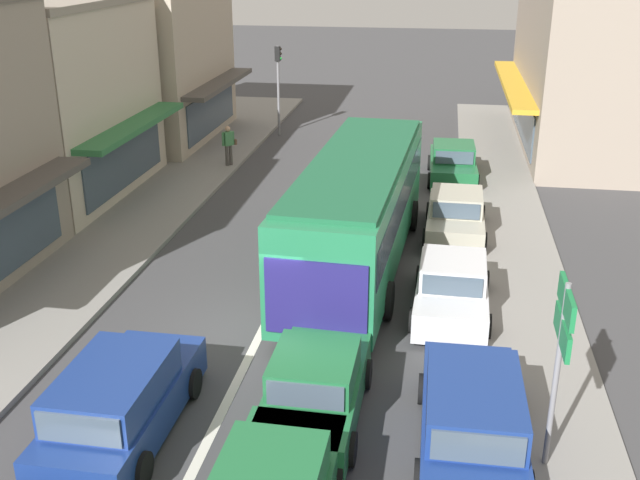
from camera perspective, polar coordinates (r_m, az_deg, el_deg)
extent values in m
plane|color=#3F3F42|center=(17.96, -4.58, -7.16)|extent=(140.00, 140.00, 0.00)
cube|color=silver|center=(21.45, -2.07, -2.08)|extent=(0.20, 28.00, 0.01)
cube|color=gray|center=(25.30, -16.44, 0.95)|extent=(5.20, 44.00, 0.14)
cube|color=gray|center=(23.02, 14.26, -0.92)|extent=(2.80, 44.00, 0.12)
cube|color=#4C4742|center=(20.07, -23.21, 2.66)|extent=(1.10, 7.75, 0.20)
cube|color=beige|center=(28.68, -20.72, 9.65)|extent=(6.09, 8.15, 6.69)
cube|color=#2D703D|center=(27.26, -14.07, 8.44)|extent=(1.10, 7.50, 0.20)
cube|color=#425160|center=(27.74, -14.63, 5.83)|extent=(0.06, 6.52, 1.80)
cube|color=gray|center=(28.25, -21.68, 16.51)|extent=(6.25, 8.15, 0.24)
cube|color=#B2A38E|center=(36.30, -14.10, 13.77)|extent=(7.16, 8.60, 8.09)
cube|color=#4C4742|center=(35.13, -7.71, 11.74)|extent=(1.10, 7.91, 0.20)
cube|color=#425160|center=(35.50, -8.26, 9.68)|extent=(0.06, 6.88, 1.80)
cube|color=gray|center=(36.28, 21.92, 13.49)|extent=(7.85, 13.90, 8.85)
cube|color=gold|center=(35.87, 14.58, 11.46)|extent=(1.10, 12.79, 0.20)
cube|color=#425160|center=(36.15, 15.06, 9.38)|extent=(0.06, 11.12, 1.80)
cube|color=#237A4C|center=(20.86, 2.91, 2.39)|extent=(3.04, 10.91, 2.70)
cube|color=#425160|center=(20.73, 2.93, 3.44)|extent=(3.06, 10.48, 0.90)
cube|color=navy|center=(16.01, -0.33, -4.57)|extent=(2.25, 0.17, 1.76)
cube|color=#1A5B39|center=(20.44, 2.99, 6.12)|extent=(2.87, 10.04, 0.12)
cylinder|color=black|center=(24.60, 1.28, 2.30)|extent=(0.31, 0.97, 0.96)
cylinder|color=black|center=(24.28, 7.08, 1.87)|extent=(0.31, 0.97, 0.96)
cylinder|color=black|center=(18.90, -2.40, -3.92)|extent=(0.31, 0.97, 0.96)
cylinder|color=black|center=(18.48, 5.15, -4.62)|extent=(0.31, 0.97, 0.96)
cube|color=#1E6638|center=(14.75, -0.36, -11.76)|extent=(1.75, 4.21, 0.72)
cube|color=#1E6638|center=(14.32, -0.43, -9.78)|extent=(1.57, 1.81, 0.60)
cube|color=#425160|center=(15.10, 0.19, -7.98)|extent=(1.44, 0.07, 0.51)
cube|color=#425160|center=(13.55, -1.14, -11.77)|extent=(1.40, 0.07, 0.48)
cylinder|color=black|center=(16.05, -2.62, -9.61)|extent=(0.18, 0.62, 0.62)
cylinder|color=black|center=(15.81, 3.58, -10.15)|extent=(0.18, 0.62, 0.62)
cylinder|color=black|center=(14.02, -4.88, -14.87)|extent=(0.18, 0.62, 0.62)
cylinder|color=black|center=(13.75, 2.35, -15.63)|extent=(0.18, 0.62, 0.62)
cube|color=#1E6638|center=(11.82, -3.86, -17.59)|extent=(1.59, 1.82, 0.60)
cube|color=#425160|center=(12.52, -2.82, -14.98)|extent=(1.44, 0.08, 0.51)
cylinder|color=black|center=(13.56, -6.02, -16.35)|extent=(0.19, 0.62, 0.62)
cylinder|color=black|center=(13.26, 1.49, -17.24)|extent=(0.19, 0.62, 0.62)
cube|color=navy|center=(14.83, -14.67, -12.32)|extent=(1.79, 4.51, 0.76)
cube|color=navy|center=(14.19, -15.51, -10.65)|extent=(1.66, 2.61, 0.68)
cube|color=#425160|center=(15.21, -13.47, -8.10)|extent=(1.51, 0.07, 0.58)
cube|color=#425160|center=(13.22, -17.91, -13.58)|extent=(1.48, 0.07, 0.54)
cylinder|color=black|center=(16.30, -15.57, -9.93)|extent=(0.18, 0.62, 0.62)
cylinder|color=black|center=(15.69, -9.62, -10.74)|extent=(0.18, 0.62, 0.62)
cylinder|color=black|center=(14.35, -20.13, -15.33)|extent=(0.18, 0.62, 0.62)
cylinder|color=black|center=(13.65, -13.40, -16.62)|extent=(0.18, 0.62, 0.62)
cube|color=navy|center=(14.24, 11.40, -13.57)|extent=(1.82, 4.52, 0.76)
cube|color=navy|center=(13.55, 11.68, -11.93)|extent=(1.68, 2.62, 0.68)
cube|color=#425160|center=(14.67, 11.47, -9.09)|extent=(1.51, 0.08, 0.58)
cube|color=#425160|center=(12.47, 11.93, -15.26)|extent=(1.48, 0.08, 0.54)
cylinder|color=black|center=(15.45, 7.84, -11.18)|extent=(0.19, 0.62, 0.62)
cylinder|color=black|center=(15.56, 14.45, -11.46)|extent=(0.19, 0.62, 0.62)
cylinder|color=black|center=(13.25, 7.57, -17.48)|extent=(0.19, 0.62, 0.62)
cube|color=silver|center=(19.02, 10.00, -4.00)|extent=(1.81, 4.24, 0.72)
cube|color=silver|center=(18.65, 10.12, -2.30)|extent=(1.60, 1.83, 0.60)
cube|color=#425160|center=(19.50, 10.18, -1.22)|extent=(1.44, 0.09, 0.51)
cube|color=#425160|center=(17.81, 10.06, -3.48)|extent=(1.40, 0.09, 0.48)
cylinder|color=black|center=(20.26, 7.61, -2.81)|extent=(0.19, 0.62, 0.62)
cylinder|color=black|center=(20.27, 12.47, -3.14)|extent=(0.19, 0.62, 0.62)
cylinder|color=black|center=(17.99, 7.11, -6.09)|extent=(0.19, 0.62, 0.62)
cylinder|color=black|center=(18.00, 12.61, -6.46)|extent=(0.19, 0.62, 0.62)
cube|color=#B7B29E|center=(24.00, 10.27, 1.50)|extent=(1.78, 4.22, 0.72)
cube|color=#B7B29E|center=(23.69, 10.37, 2.92)|extent=(1.58, 1.82, 0.60)
cube|color=#425160|center=(24.56, 10.39, 3.60)|extent=(1.44, 0.08, 0.51)
cube|color=#425160|center=(22.81, 10.35, 2.19)|extent=(1.40, 0.08, 0.48)
cylinder|color=black|center=(25.25, 8.32, 2.18)|extent=(0.19, 0.62, 0.62)
cylinder|color=black|center=(25.28, 12.21, 1.92)|extent=(0.19, 0.62, 0.62)
cylinder|color=black|center=(22.89, 8.06, 0.11)|extent=(0.19, 0.62, 0.62)
cylinder|color=black|center=(22.91, 12.35, -0.17)|extent=(0.19, 0.62, 0.62)
cube|color=#1E6638|center=(29.78, 10.06, 5.49)|extent=(1.84, 4.25, 0.72)
cube|color=#1E6638|center=(29.51, 10.15, 6.66)|extent=(1.61, 1.84, 0.60)
cube|color=#425160|center=(30.40, 10.10, 7.10)|extent=(1.44, 0.10, 0.51)
cube|color=#425160|center=(28.62, 10.21, 6.19)|extent=(1.41, 0.10, 0.48)
cylinder|color=black|center=(31.02, 8.38, 5.86)|extent=(0.20, 0.62, 0.62)
cylinder|color=black|center=(31.10, 11.56, 5.69)|extent=(0.20, 0.62, 0.62)
cylinder|color=black|center=(28.60, 8.38, 4.50)|extent=(0.20, 0.62, 0.62)
cylinder|color=black|center=(28.68, 11.83, 4.32)|extent=(0.20, 0.62, 0.62)
cylinder|color=gray|center=(36.27, -3.19, 11.25)|extent=(0.12, 0.12, 4.20)
cube|color=black|center=(36.00, -3.25, 13.99)|extent=(0.24, 0.24, 0.68)
sphere|color=black|center=(35.94, -3.03, 14.35)|extent=(0.13, 0.13, 0.13)
sphere|color=black|center=(35.97, -3.02, 14.00)|extent=(0.13, 0.13, 0.13)
sphere|color=green|center=(36.00, -3.02, 13.65)|extent=(0.13, 0.13, 0.13)
cylinder|color=gray|center=(13.39, 17.51, -10.16)|extent=(0.10, 0.10, 3.60)
cube|color=#19753D|center=(12.67, 18.28, -4.42)|extent=(0.08, 1.40, 0.44)
cube|color=white|center=(12.68, 18.48, -4.43)|extent=(0.01, 1.10, 0.10)
cube|color=#19753D|center=(12.91, 18.00, -6.61)|extent=(0.08, 1.40, 0.44)
cube|color=white|center=(12.92, 18.19, -6.62)|extent=(0.01, 1.10, 0.10)
cylinder|color=#4C4742|center=(31.02, -7.11, 6.40)|extent=(0.14, 0.14, 0.84)
cylinder|color=#4C4742|center=(31.10, -6.82, 6.46)|extent=(0.14, 0.14, 0.84)
cube|color=#478951|center=(30.88, -7.02, 7.68)|extent=(0.41, 0.41, 0.56)
sphere|color=tan|center=(30.79, -7.05, 8.40)|extent=(0.22, 0.22, 0.22)
cylinder|color=#478951|center=(30.77, -7.41, 7.61)|extent=(0.09, 0.09, 0.54)
cylinder|color=#478951|center=(31.00, -6.63, 7.75)|extent=(0.09, 0.09, 0.54)
cube|color=brown|center=(31.09, -6.53, 7.45)|extent=(0.24, 0.24, 0.22)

